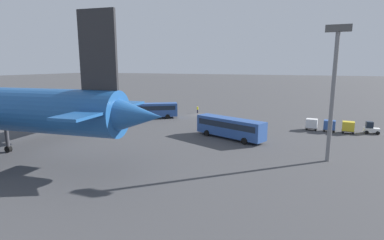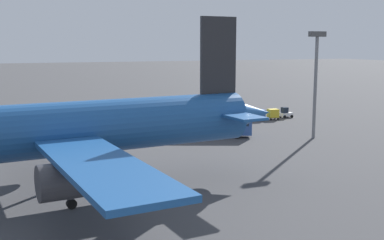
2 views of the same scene
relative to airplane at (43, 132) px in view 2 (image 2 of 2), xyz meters
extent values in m
plane|color=#424244|center=(-13.88, -42.72, -6.53)|extent=(600.00, 600.00, 0.00)
cylinder|color=#1E5193|center=(0.58, 0.06, 0.11)|extent=(42.97, 9.62, 5.11)
cone|color=#1E5193|center=(-22.15, -2.37, 0.11)|extent=(7.09, 5.28, 4.59)
cube|color=#1E5193|center=(-2.85, 12.13, -0.53)|extent=(7.61, 20.11, 0.44)
cube|color=#1E5193|center=(-0.22, -12.46, -0.53)|extent=(7.61, 20.11, 0.44)
cube|color=#262628|center=(-18.51, -1.98, 6.75)|extent=(4.28, 0.81, 8.17)
cube|color=#1E5193|center=(-18.93, -2.03, 0.62)|extent=(4.38, 13.52, 0.28)
cylinder|color=#38383D|center=(-1.27, 9.34, -2.15)|extent=(5.39, 3.34, 2.81)
cylinder|color=#38383D|center=(0.74, -9.40, -2.15)|extent=(5.39, 3.34, 2.81)
cylinder|color=#38383D|center=(-1.89, 3.13, -4.48)|extent=(0.50, 0.50, 4.08)
cylinder|color=black|center=(-1.89, 3.13, -6.08)|extent=(0.95, 0.59, 0.90)
cylinder|color=#38383D|center=(-1.18, -3.46, -4.48)|extent=(0.50, 0.50, 4.08)
cylinder|color=black|center=(-1.18, -3.46, -6.08)|extent=(0.95, 0.59, 0.90)
cube|color=#2D5199|center=(-5.86, -34.09, -4.62)|extent=(11.16, 8.24, 2.92)
cube|color=#192333|center=(-5.86, -34.09, -4.11)|extent=(10.40, 7.80, 0.93)
cylinder|color=black|center=(-3.53, -31.06, -6.03)|extent=(1.01, 0.78, 1.00)
cylinder|color=black|center=(-2.11, -33.37, -6.03)|extent=(1.01, 0.78, 1.00)
cylinder|color=black|center=(-9.61, -34.81, -6.03)|extent=(1.01, 0.78, 1.00)
cylinder|color=black|center=(-8.18, -37.12, -6.03)|extent=(1.01, 0.78, 1.00)
cube|color=#2D5199|center=(-27.10, -22.56, -4.63)|extent=(12.25, 6.99, 2.89)
cube|color=#192333|center=(-27.10, -22.56, -4.12)|extent=(11.37, 6.66, 0.93)
cylinder|color=black|center=(-23.10, -22.74, -6.03)|extent=(1.04, 0.66, 1.00)
cylinder|color=black|center=(-24.12, -25.24, -6.03)|extent=(1.04, 0.66, 1.00)
cylinder|color=black|center=(-30.09, -19.89, -6.03)|extent=(1.04, 0.66, 1.00)
cylinder|color=black|center=(-31.11, -22.38, -6.03)|extent=(1.04, 0.66, 1.00)
cube|color=white|center=(-48.99, -35.42, -5.88)|extent=(2.45, 1.39, 0.70)
cube|color=#192333|center=(-48.57, -35.40, -4.98)|extent=(1.12, 1.21, 1.10)
cylinder|color=black|center=(-48.18, -34.69, -6.23)|extent=(0.61, 0.24, 0.60)
cylinder|color=black|center=(-48.12, -36.09, -6.23)|extent=(0.61, 0.24, 0.60)
cylinder|color=black|center=(-49.85, -34.75, -6.23)|extent=(0.61, 0.24, 0.60)
cylinder|color=black|center=(-49.80, -36.15, -6.23)|extent=(0.61, 0.24, 0.60)
cylinder|color=#1E1E2D|center=(-12.76, -44.91, -6.10)|extent=(0.32, 0.32, 0.85)
cylinder|color=yellow|center=(-12.76, -44.91, -5.35)|extent=(0.38, 0.38, 0.65)
sphere|color=tan|center=(-12.76, -44.91, -4.91)|extent=(0.24, 0.24, 0.24)
cube|color=#38383D|center=(-45.21, -34.20, -6.12)|extent=(2.11, 1.81, 0.10)
cube|color=gold|center=(-45.21, -34.20, -5.27)|extent=(2.01, 1.73, 1.60)
cylinder|color=black|center=(-44.40, -33.61, -6.35)|extent=(0.37, 0.14, 0.36)
cylinder|color=black|center=(-44.49, -34.89, -6.35)|extent=(0.37, 0.14, 0.36)
cylinder|color=black|center=(-45.92, -33.51, -6.35)|extent=(0.37, 0.14, 0.36)
cylinder|color=black|center=(-46.01, -34.79, -6.35)|extent=(0.37, 0.14, 0.36)
cube|color=#38383D|center=(-42.23, -34.29, -6.12)|extent=(2.11, 1.81, 0.10)
cube|color=#33569E|center=(-42.23, -34.29, -5.27)|extent=(2.01, 1.73, 1.60)
cylinder|color=black|center=(-41.43, -33.70, -6.35)|extent=(0.37, 0.14, 0.36)
cylinder|color=black|center=(-41.51, -34.98, -6.35)|extent=(0.37, 0.14, 0.36)
cylinder|color=black|center=(-42.94, -33.60, -6.35)|extent=(0.37, 0.14, 0.36)
cylinder|color=black|center=(-43.03, -34.88, -6.35)|extent=(0.37, 0.14, 0.36)
cube|color=#38383D|center=(-39.25, -34.60, -6.12)|extent=(2.11, 1.81, 0.10)
cube|color=silver|center=(-39.25, -34.60, -5.27)|extent=(2.01, 1.73, 1.60)
cylinder|color=black|center=(-38.45, -34.01, -6.35)|extent=(0.37, 0.14, 0.36)
cylinder|color=black|center=(-38.54, -35.29, -6.35)|extent=(0.37, 0.14, 0.36)
cylinder|color=black|center=(-39.97, -33.91, -6.35)|extent=(0.37, 0.14, 0.36)
cylinder|color=black|center=(-40.05, -35.18, -6.35)|extent=(0.37, 0.14, 0.36)
cylinder|color=slate|center=(-41.43, -16.03, 1.25)|extent=(0.50, 0.50, 15.54)
cube|color=#4C4C4C|center=(-41.43, -16.03, 9.42)|extent=(2.80, 0.70, 0.80)
camera|label=1|loc=(-39.49, 23.43, 5.28)|focal=28.00mm
camera|label=2|loc=(3.39, 45.16, 7.97)|focal=45.00mm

